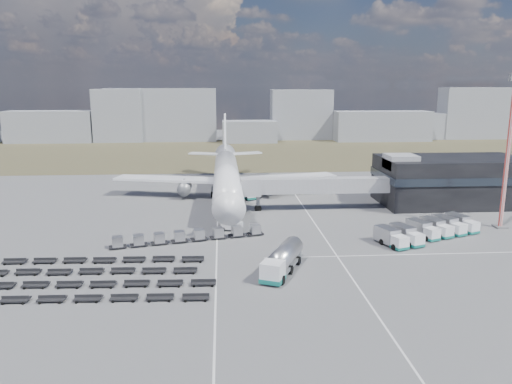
{
  "coord_description": "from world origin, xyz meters",
  "views": [
    {
      "loc": [
        -1.02,
        -77.83,
        25.05
      ],
      "look_at": [
        5.76,
        20.0,
        4.0
      ],
      "focal_mm": 35.0,
      "sensor_mm": 36.0,
      "label": 1
    }
  ],
  "objects": [
    {
      "name": "floodlight_mast",
      "position": [
        48.76,
        5.22,
        13.52
      ],
      "size": [
        2.57,
        2.08,
        26.98
      ],
      "rotation": [
        0.0,
        0.0,
        0.21
      ],
      "color": "red",
      "rests_on": "ground"
    },
    {
      "name": "baggage_dollies",
      "position": [
        -19.01,
        -15.01,
        0.38
      ],
      "size": [
        34.12,
        15.94,
        0.76
      ],
      "rotation": [
        0.0,
        0.0,
        -0.03
      ],
      "color": "black",
      "rests_on": "ground"
    },
    {
      "name": "service_trucks_far",
      "position": [
        36.65,
        2.16,
        1.36
      ],
      "size": [
        12.74,
        9.97,
        2.5
      ],
      "rotation": [
        0.0,
        0.0,
        0.39
      ],
      "color": "white",
      "rests_on": "ground"
    },
    {
      "name": "jet_bridge",
      "position": [
        15.9,
        20.42,
        5.05
      ],
      "size": [
        30.3,
        3.8,
        7.05
      ],
      "color": "#939399",
      "rests_on": "ground"
    },
    {
      "name": "ground",
      "position": [
        0.0,
        0.0,
        0.0
      ],
      "size": [
        420.0,
        420.0,
        0.0
      ],
      "primitive_type": "plane",
      "color": "#565659",
      "rests_on": "ground"
    },
    {
      "name": "uld_row",
      "position": [
        -6.5,
        0.73,
        1.02
      ],
      "size": [
        24.93,
        7.8,
        1.71
      ],
      "rotation": [
        0.0,
        0.0,
        0.25
      ],
      "color": "black",
      "rests_on": "ground"
    },
    {
      "name": "catering_truck",
      "position": [
        4.41,
        32.05,
        1.35
      ],
      "size": [
        4.49,
        6.21,
        2.64
      ],
      "rotation": [
        0.0,
        0.0,
        0.42
      ],
      "color": "white",
      "rests_on": "ground"
    },
    {
      "name": "airliner",
      "position": [
        0.0,
        32.38,
        5.29
      ],
      "size": [
        51.59,
        64.53,
        17.62
      ],
      "color": "white",
      "rests_on": "ground"
    },
    {
      "name": "grass_strip",
      "position": [
        0.0,
        110.0,
        0.01
      ],
      "size": [
        420.0,
        90.0,
        0.01
      ],
      "primitive_type": "cube",
      "color": "#47412B",
      "rests_on": "ground"
    },
    {
      "name": "pushback_tug",
      "position": [
        0.6,
        6.71,
        0.78
      ],
      "size": [
        3.97,
        3.09,
        1.55
      ],
      "primitive_type": "cube",
      "rotation": [
        0.0,
        0.0,
        -0.36
      ],
      "color": "white",
      "rests_on": "ground"
    },
    {
      "name": "terminal",
      "position": [
        47.77,
        23.96,
        5.25
      ],
      "size": [
        30.4,
        16.4,
        11.0
      ],
      "color": "black",
      "rests_on": "ground"
    },
    {
      "name": "service_trucks_near",
      "position": [
        27.1,
        -3.04,
        1.39
      ],
      "size": [
        7.17,
        7.8,
        2.56
      ],
      "rotation": [
        0.0,
        0.0,
        0.35
      ],
      "color": "white",
      "rests_on": "ground"
    },
    {
      "name": "lane_markings",
      "position": [
        9.77,
        3.0,
        0.01
      ],
      "size": [
        47.12,
        110.0,
        0.01
      ],
      "color": "silver",
      "rests_on": "ground"
    },
    {
      "name": "skyline",
      "position": [
        6.1,
        152.66,
        9.6
      ],
      "size": [
        304.97,
        24.18,
        24.06
      ],
      "color": "gray",
      "rests_on": "ground"
    },
    {
      "name": "fuel_tanker",
      "position": [
        7.02,
        -13.9,
        1.81
      ],
      "size": [
        7.18,
        11.39,
        3.63
      ],
      "rotation": [
        0.0,
        0.0,
        -0.42
      ],
      "color": "white",
      "rests_on": "ground"
    }
  ]
}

